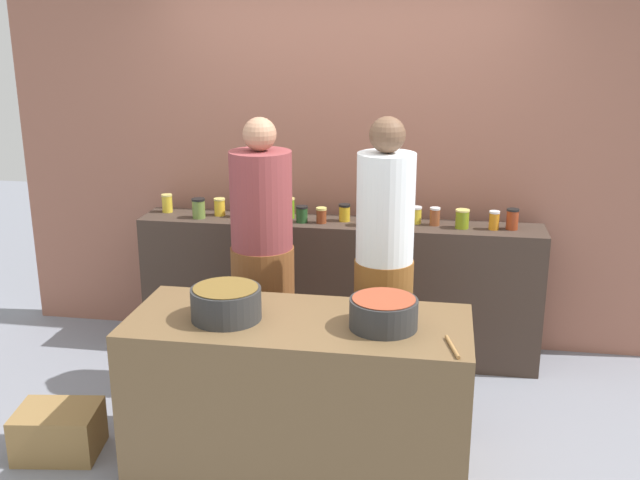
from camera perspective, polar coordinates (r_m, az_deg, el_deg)
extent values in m
plane|color=gray|center=(4.35, -0.78, -14.71)|extent=(12.00, 12.00, 0.00)
cube|color=#9A614F|center=(5.21, 2.01, 8.20)|extent=(4.80, 0.12, 3.00)
cube|color=#3E3028|center=(5.12, 1.38, -3.76)|extent=(2.70, 0.36, 0.96)
cube|color=brown|center=(3.89, -1.61, -11.74)|extent=(1.70, 0.70, 0.83)
cylinder|color=gold|center=(5.32, -11.59, 2.71)|extent=(0.07, 0.07, 0.11)
cylinder|color=#D6C666|center=(5.31, -11.63, 3.37)|extent=(0.08, 0.08, 0.01)
cylinder|color=olive|center=(5.12, -9.25, 2.33)|extent=(0.09, 0.09, 0.12)
cylinder|color=black|center=(5.11, -9.28, 3.07)|extent=(0.09, 0.09, 0.01)
cylinder|color=gold|center=(5.17, -7.67, 2.46)|extent=(0.07, 0.07, 0.11)
cylinder|color=#D6C666|center=(5.16, -7.70, 3.10)|extent=(0.08, 0.08, 0.01)
cylinder|color=brown|center=(5.12, -6.42, 2.24)|extent=(0.07, 0.07, 0.09)
cylinder|color=#D6C666|center=(5.11, -6.44, 2.79)|extent=(0.08, 0.08, 0.01)
cylinder|color=#A63916|center=(5.03, -3.94, 2.09)|extent=(0.08, 0.08, 0.10)
cylinder|color=silver|center=(5.02, -3.95, 2.70)|extent=(0.09, 0.09, 0.01)
cylinder|color=#65991A|center=(5.06, -2.39, 2.39)|extent=(0.08, 0.08, 0.13)
cylinder|color=#D6C666|center=(5.04, -2.40, 3.16)|extent=(0.08, 0.08, 0.01)
cylinder|color=#214721|center=(4.96, -1.40, 1.91)|extent=(0.08, 0.08, 0.10)
cylinder|color=black|center=(4.94, -1.40, 2.53)|extent=(0.08, 0.08, 0.01)
cylinder|color=brown|center=(4.94, 0.10, 1.81)|extent=(0.07, 0.07, 0.09)
cylinder|color=#D6C666|center=(4.92, 0.11, 2.40)|extent=(0.07, 0.07, 0.01)
cylinder|color=gold|center=(4.99, 1.88, 2.02)|extent=(0.07, 0.07, 0.10)
cylinder|color=black|center=(4.97, 1.89, 2.67)|extent=(0.08, 0.08, 0.02)
cylinder|color=#8A4B0A|center=(4.88, 3.80, 1.84)|extent=(0.09, 0.09, 0.13)
cylinder|color=black|center=(4.86, 3.82, 2.67)|extent=(0.09, 0.09, 0.01)
cylinder|color=#3A4528|center=(4.93, 5.06, 1.83)|extent=(0.06, 0.06, 0.11)
cylinder|color=black|center=(4.92, 5.07, 2.50)|extent=(0.07, 0.07, 0.01)
cylinder|color=gold|center=(4.97, 7.29, 1.84)|extent=(0.08, 0.08, 0.10)
cylinder|color=silver|center=(4.96, 7.32, 2.47)|extent=(0.08, 0.08, 0.01)
cylinder|color=brown|center=(4.94, 8.76, 1.72)|extent=(0.07, 0.07, 0.11)
cylinder|color=silver|center=(4.93, 8.79, 2.39)|extent=(0.07, 0.07, 0.01)
cylinder|color=olive|center=(4.90, 10.80, 1.54)|extent=(0.09, 0.09, 0.11)
cylinder|color=#D6C666|center=(4.88, 10.84, 2.23)|extent=(0.09, 0.09, 0.01)
cylinder|color=orange|center=(4.91, 13.15, 1.40)|extent=(0.06, 0.06, 0.11)
cylinder|color=silver|center=(4.90, 13.19, 2.09)|extent=(0.07, 0.07, 0.01)
cylinder|color=#933518|center=(4.94, 14.47, 1.48)|extent=(0.08, 0.08, 0.12)
cylinder|color=black|center=(4.92, 14.52, 2.24)|extent=(0.08, 0.08, 0.01)
cylinder|color=#2D2D2D|center=(3.72, -7.18, -4.84)|extent=(0.35, 0.35, 0.16)
cylinder|color=brown|center=(3.69, -7.22, -3.63)|extent=(0.32, 0.32, 0.00)
cylinder|color=#2D2D2D|center=(3.60, 4.87, -5.61)|extent=(0.33, 0.33, 0.14)
cylinder|color=#994128|center=(3.58, 4.90, -4.48)|extent=(0.30, 0.30, 0.00)
cylinder|color=#9E703D|center=(3.45, 10.07, -8.03)|extent=(0.07, 0.22, 0.02)
cylinder|color=brown|center=(4.63, -4.31, -6.15)|extent=(0.38, 0.38, 0.95)
cylinder|color=brown|center=(4.39, -4.53, 3.06)|extent=(0.37, 0.37, 0.58)
sphere|color=tan|center=(4.32, -4.64, 8.06)|extent=(0.20, 0.20, 0.20)
cylinder|color=brown|center=(4.31, 4.76, -7.74)|extent=(0.33, 0.33, 0.98)
cylinder|color=white|center=(4.05, 5.02, 2.46)|extent=(0.32, 0.32, 0.60)
sphere|color=brown|center=(3.97, 5.17, 8.01)|extent=(0.19, 0.19, 0.19)
cube|color=olive|center=(4.37, -19.33, -13.61)|extent=(0.47, 0.38, 0.26)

